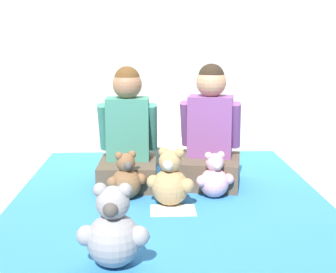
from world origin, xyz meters
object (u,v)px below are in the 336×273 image
object	(u,v)px
teddy_bear_held_by_left_child	(126,179)
sign_card	(173,210)
bed	(170,238)
teddy_bear_held_by_right_child	(214,178)
child_on_left	(128,139)
pillow_at_headboard	(164,150)
teddy_bear_at_foot_of_bed	(113,232)
child_on_right	(210,137)
teddy_bear_between_children	(171,181)

from	to	relation	value
teddy_bear_held_by_left_child	sign_card	xyz separation A→B (m)	(0.23, -0.18, -0.10)
bed	teddy_bear_held_by_right_child	xyz separation A→B (m)	(0.23, 0.04, 0.30)
child_on_left	bed	bearing A→B (deg)	-52.20
child_on_left	pillow_at_headboard	world-z (taller)	child_on_left
teddy_bear_held_by_right_child	bed	bearing A→B (deg)	179.11
teddy_bear_at_foot_of_bed	child_on_left	bearing A→B (deg)	93.52
child_on_right	teddy_bear_held_by_right_child	xyz separation A→B (m)	(-0.01, -0.25, -0.16)
teddy_bear_held_by_left_child	pillow_at_headboard	distance (m)	0.83
teddy_bear_between_children	teddy_bear_at_foot_of_bed	size ratio (longest dim) A/B	0.93
pillow_at_headboard	sign_card	xyz separation A→B (m)	(0.01, -0.98, -0.05)
teddy_bear_between_children	teddy_bear_at_foot_of_bed	xyz separation A→B (m)	(-0.23, -0.61, 0.01)
child_on_left	teddy_bear_at_foot_of_bed	bearing A→B (deg)	-89.12
teddy_bear_held_by_right_child	teddy_bear_between_children	xyz separation A→B (m)	(-0.22, -0.11, 0.02)
teddy_bear_between_children	pillow_at_headboard	distance (m)	0.90
sign_card	teddy_bear_between_children	bearing A→B (deg)	94.00
child_on_left	sign_card	xyz separation A→B (m)	(0.23, -0.44, -0.25)
child_on_left	sign_card	size ratio (longest dim) A/B	3.07
bed	teddy_bear_between_children	world-z (taller)	teddy_bear_between_children
child_on_right	teddy_bear_held_by_left_child	world-z (taller)	child_on_right
pillow_at_headboard	teddy_bear_held_by_right_child	bearing A→B (deg)	-73.98
teddy_bear_between_children	child_on_right	bearing A→B (deg)	77.86
teddy_bear_at_foot_of_bed	pillow_at_headboard	size ratio (longest dim) A/B	0.54
teddy_bear_at_foot_of_bed	sign_card	bearing A→B (deg)	70.17
child_on_left	teddy_bear_held_by_right_child	size ratio (longest dim) A/B	2.73
teddy_bear_held_by_left_child	pillow_at_headboard	xyz separation A→B (m)	(0.22, 0.80, -0.05)
teddy_bear_between_children	sign_card	xyz separation A→B (m)	(0.01, -0.08, -0.12)
sign_card	teddy_bear_held_by_left_child	bearing A→B (deg)	141.32
teddy_bear_at_foot_of_bed	sign_card	distance (m)	0.59
bed	child_on_right	xyz separation A→B (m)	(0.23, 0.29, 0.46)
child_on_left	teddy_bear_held_by_left_child	bearing A→B (deg)	-88.65
teddy_bear_at_foot_of_bed	pillow_at_headboard	bearing A→B (deg)	85.54
child_on_right	sign_card	world-z (taller)	child_on_right
teddy_bear_held_by_right_child	teddy_bear_at_foot_of_bed	xyz separation A→B (m)	(-0.45, -0.72, 0.03)
child_on_left	child_on_right	world-z (taller)	child_on_right
child_on_right	bed	bearing A→B (deg)	-116.96
teddy_bear_between_children	teddy_bear_at_foot_of_bed	distance (m)	0.65
teddy_bear_at_foot_of_bed	pillow_at_headboard	xyz separation A→B (m)	(0.22, 1.51, -0.07)
bed	pillow_at_headboard	xyz separation A→B (m)	(0.00, 0.83, 0.25)
teddy_bear_between_children	sign_card	bearing A→B (deg)	-65.20
child_on_left	teddy_bear_at_foot_of_bed	size ratio (longest dim) A/B	2.12
teddy_bear_held_by_left_child	pillow_at_headboard	bearing A→B (deg)	54.57
bed	child_on_right	bearing A→B (deg)	51.29
child_on_right	teddy_bear_held_by_right_child	bearing A→B (deg)	-79.58
child_on_left	teddy_bear_held_by_left_child	xyz separation A→B (m)	(-0.00, -0.25, -0.15)
bed	teddy_bear_held_by_left_child	size ratio (longest dim) A/B	8.40
teddy_bear_between_children	bed	bearing A→B (deg)	114.66
bed	teddy_bear_held_by_left_child	bearing A→B (deg)	170.06
child_on_right	teddy_bear_at_foot_of_bed	world-z (taller)	child_on_right
child_on_right	teddy_bear_between_children	world-z (taller)	child_on_right
child_on_right	sign_card	xyz separation A→B (m)	(-0.22, -0.43, -0.26)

